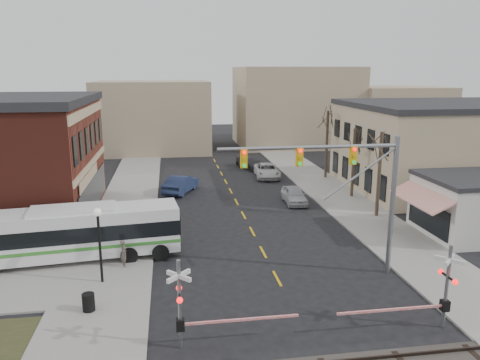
% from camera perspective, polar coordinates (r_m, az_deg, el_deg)
% --- Properties ---
extents(ground, '(160.00, 160.00, 0.00)m').
position_cam_1_polar(ground, '(25.36, 5.60, -13.78)').
color(ground, black).
rests_on(ground, ground).
extents(sidewalk_west, '(5.00, 60.00, 0.12)m').
position_cam_1_polar(sidewalk_west, '(43.55, -13.30, -2.36)').
color(sidewalk_west, gray).
rests_on(sidewalk_west, ground).
extents(sidewalk_east, '(5.00, 60.00, 0.12)m').
position_cam_1_polar(sidewalk_east, '(46.00, 11.00, -1.41)').
color(sidewalk_east, gray).
rests_on(sidewalk_east, ground).
extents(tan_building, '(20.30, 15.30, 8.50)m').
position_cam_1_polar(tan_building, '(50.75, 24.66, 3.82)').
color(tan_building, tan).
rests_on(tan_building, ground).
extents(tree_east_a, '(0.28, 0.28, 6.75)m').
position_cam_1_polar(tree_east_a, '(38.41, 16.60, 0.65)').
color(tree_east_a, '#382B21').
rests_on(tree_east_a, sidewalk_east).
extents(tree_east_b, '(0.28, 0.28, 6.30)m').
position_cam_1_polar(tree_east_b, '(43.94, 13.65, 2.06)').
color(tree_east_b, '#382B21').
rests_on(tree_east_b, sidewalk_east).
extents(tree_east_c, '(0.28, 0.28, 7.20)m').
position_cam_1_polar(tree_east_c, '(51.31, 10.53, 4.29)').
color(tree_east_c, '#382B21').
rests_on(tree_east_c, sidewalk_east).
extents(transit_bus, '(12.81, 4.14, 3.24)m').
position_cam_1_polar(transit_bus, '(30.45, -19.51, -6.06)').
color(transit_bus, silver).
rests_on(transit_bus, ground).
extents(traffic_signal_mast, '(10.04, 0.30, 8.00)m').
position_cam_1_polar(traffic_signal_mast, '(26.23, 12.93, 0.23)').
color(traffic_signal_mast, gray).
rests_on(traffic_signal_mast, ground).
extents(rr_crossing_west, '(5.60, 1.36, 4.00)m').
position_cam_1_polar(rr_crossing_west, '(20.23, -6.11, -14.91)').
color(rr_crossing_west, gray).
rests_on(rr_crossing_west, ground).
extents(rr_crossing_east, '(5.60, 1.36, 4.00)m').
position_cam_1_polar(rr_crossing_east, '(23.23, 22.98, -12.07)').
color(rr_crossing_east, gray).
rests_on(rr_crossing_east, ground).
extents(street_lamp, '(0.44, 0.44, 4.22)m').
position_cam_1_polar(street_lamp, '(26.37, -16.85, -5.80)').
color(street_lamp, black).
rests_on(street_lamp, sidewalk_west).
extents(trash_bin, '(0.60, 0.60, 0.87)m').
position_cam_1_polar(trash_bin, '(24.48, -17.98, -13.98)').
color(trash_bin, black).
rests_on(trash_bin, sidewalk_west).
extents(car_a, '(1.86, 4.38, 1.48)m').
position_cam_1_polar(car_a, '(41.63, 6.62, -1.83)').
color(car_a, '#A3A4A8').
rests_on(car_a, ground).
extents(car_b, '(3.77, 5.42, 1.69)m').
position_cam_1_polar(car_b, '(45.23, -7.24, -0.50)').
color(car_b, '#1C2848').
rests_on(car_b, ground).
extents(car_c, '(2.94, 5.62, 1.51)m').
position_cam_1_polar(car_c, '(51.40, 3.30, 1.14)').
color(car_c, silver).
rests_on(car_c, ground).
extents(car_d, '(3.53, 5.33, 1.43)m').
position_cam_1_polar(car_d, '(56.23, 1.28, 2.17)').
color(car_d, '#37363B').
rests_on(car_d, ground).
extents(pedestrian_near, '(0.57, 0.69, 1.64)m').
position_cam_1_polar(pedestrian_near, '(28.81, -13.99, -8.66)').
color(pedestrian_near, '#564C45').
rests_on(pedestrian_near, sidewalk_west).
extents(pedestrian_far, '(0.97, 0.89, 1.61)m').
position_cam_1_polar(pedestrian_far, '(31.15, -17.68, -7.25)').
color(pedestrian_far, '#2E2D50').
rests_on(pedestrian_far, sidewalk_west).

